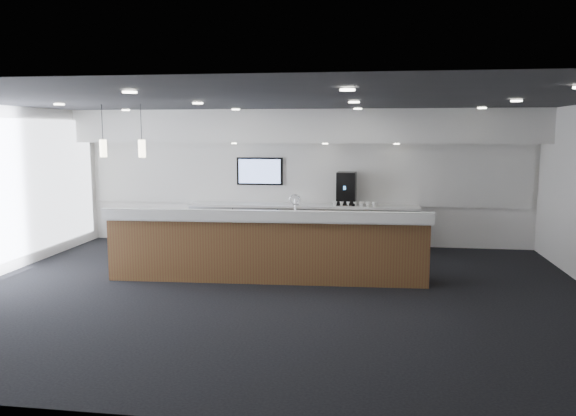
# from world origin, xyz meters

# --- Properties ---
(ground) EXTENTS (10.00, 10.00, 0.00)m
(ground) POSITION_xyz_m (0.00, 0.00, 0.00)
(ground) COLOR black
(ground) RESTS_ON ground
(ceiling) EXTENTS (10.00, 8.00, 0.02)m
(ceiling) POSITION_xyz_m (0.00, 0.00, 3.00)
(ceiling) COLOR black
(ceiling) RESTS_ON back_wall
(back_wall) EXTENTS (10.00, 0.02, 3.00)m
(back_wall) POSITION_xyz_m (0.00, 4.00, 1.50)
(back_wall) COLOR white
(back_wall) RESTS_ON ground
(soffit_bulkhead) EXTENTS (10.00, 0.90, 0.70)m
(soffit_bulkhead) POSITION_xyz_m (0.00, 3.55, 2.65)
(soffit_bulkhead) COLOR silver
(soffit_bulkhead) RESTS_ON back_wall
(alcove_panel) EXTENTS (9.80, 0.06, 1.40)m
(alcove_panel) POSITION_xyz_m (0.00, 3.97, 1.60)
(alcove_panel) COLOR silver
(alcove_panel) RESTS_ON back_wall
(back_credenza) EXTENTS (5.06, 0.66, 0.95)m
(back_credenza) POSITION_xyz_m (-0.00, 3.64, 0.48)
(back_credenza) COLOR #9C9EA5
(back_credenza) RESTS_ON ground
(wall_tv) EXTENTS (1.05, 0.08, 0.62)m
(wall_tv) POSITION_xyz_m (-1.00, 3.91, 1.65)
(wall_tv) COLOR black
(wall_tv) RESTS_ON back_wall
(pendant_left) EXTENTS (0.12, 0.12, 0.30)m
(pendant_left) POSITION_xyz_m (-2.40, 0.80, 2.25)
(pendant_left) COLOR #FFF1C6
(pendant_left) RESTS_ON ceiling
(pendant_right) EXTENTS (0.12, 0.12, 0.30)m
(pendant_right) POSITION_xyz_m (-3.10, 0.80, 2.25)
(pendant_right) COLOR #FFF1C6
(pendant_right) RESTS_ON ceiling
(ceiling_can_lights) EXTENTS (7.00, 5.00, 0.02)m
(ceiling_can_lights) POSITION_xyz_m (0.00, 0.00, 2.97)
(ceiling_can_lights) COLOR white
(ceiling_can_lights) RESTS_ON ceiling
(service_counter) EXTENTS (5.51, 1.15, 1.49)m
(service_counter) POSITION_xyz_m (-0.27, 0.83, 0.57)
(service_counter) COLOR brown
(service_counter) RESTS_ON ground
(coffee_machine) EXTENTS (0.43, 0.55, 0.71)m
(coffee_machine) POSITION_xyz_m (0.96, 3.71, 1.31)
(coffee_machine) COLOR black
(coffee_machine) RESTS_ON back_credenza
(info_sign_left) EXTENTS (0.15, 0.02, 0.20)m
(info_sign_left) POSITION_xyz_m (-0.13, 3.51, 1.05)
(info_sign_left) COLOR silver
(info_sign_left) RESTS_ON back_credenza
(info_sign_right) EXTENTS (0.18, 0.07, 0.24)m
(info_sign_right) POSITION_xyz_m (0.93, 3.54, 1.07)
(info_sign_right) COLOR silver
(info_sign_right) RESTS_ON back_credenza
(cup_0) EXTENTS (0.11, 0.11, 0.10)m
(cup_0) POSITION_xyz_m (1.57, 3.51, 1.00)
(cup_0) COLOR white
(cup_0) RESTS_ON back_credenza
(cup_1) EXTENTS (0.15, 0.15, 0.10)m
(cup_1) POSITION_xyz_m (1.43, 3.51, 1.00)
(cup_1) COLOR white
(cup_1) RESTS_ON back_credenza
(cup_2) EXTENTS (0.13, 0.13, 0.10)m
(cup_2) POSITION_xyz_m (1.29, 3.51, 1.00)
(cup_2) COLOR white
(cup_2) RESTS_ON back_credenza
(cup_3) EXTENTS (0.14, 0.14, 0.10)m
(cup_3) POSITION_xyz_m (1.15, 3.51, 1.00)
(cup_3) COLOR white
(cup_3) RESTS_ON back_credenza
(cup_4) EXTENTS (0.15, 0.15, 0.10)m
(cup_4) POSITION_xyz_m (1.01, 3.51, 1.00)
(cup_4) COLOR white
(cup_4) RESTS_ON back_credenza
(cup_5) EXTENTS (0.12, 0.12, 0.10)m
(cup_5) POSITION_xyz_m (0.87, 3.51, 1.00)
(cup_5) COLOR white
(cup_5) RESTS_ON back_credenza
(cup_6) EXTENTS (0.15, 0.15, 0.10)m
(cup_6) POSITION_xyz_m (0.73, 3.51, 1.00)
(cup_6) COLOR white
(cup_6) RESTS_ON back_credenza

